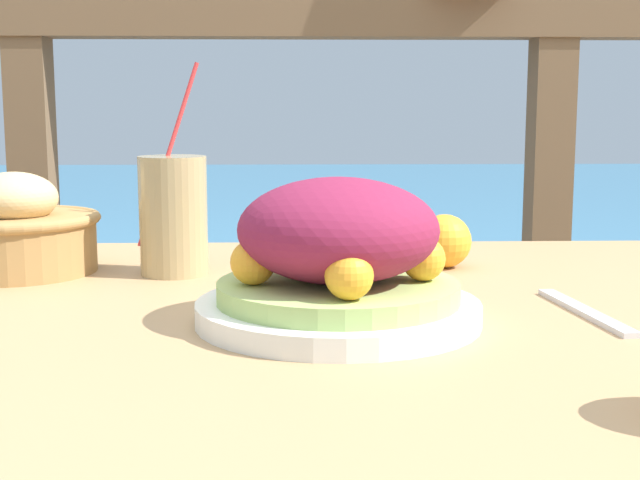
{
  "coord_description": "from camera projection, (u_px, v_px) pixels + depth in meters",
  "views": [
    {
      "loc": [
        -0.0,
        -0.84,
        0.95
      ],
      "look_at": [
        0.02,
        0.04,
        0.81
      ],
      "focal_mm": 50.0,
      "sensor_mm": 36.0,
      "label": 1
    }
  ],
  "objects": [
    {
      "name": "drink_glass",
      "position": [
        176.0,
        215.0,
        1.02
      ],
      "size": [
        0.08,
        0.08,
        0.24
      ],
      "color": "tan",
      "rests_on": "patio_table"
    },
    {
      "name": "patio_table",
      "position": [
        297.0,
        410.0,
        0.87
      ],
      "size": [
        1.11,
        0.82,
        0.75
      ],
      "color": "tan",
      "rests_on": "ground_plane"
    },
    {
      "name": "knife",
      "position": [
        587.0,
        311.0,
        0.83
      ],
      "size": [
        0.04,
        0.18,
        0.0
      ],
      "color": "silver",
      "rests_on": "patio_table"
    },
    {
      "name": "sea_backdrop",
      "position": [
        294.0,
        251.0,
        4.13
      ],
      "size": [
        12.0,
        4.0,
        0.53
      ],
      "color": "teal",
      "rests_on": "ground_plane"
    },
    {
      "name": "railing_fence",
      "position": [
        295.0,
        180.0,
        1.57
      ],
      "size": [
        2.8,
        0.08,
        1.15
      ],
      "color": "brown",
      "rests_on": "ground_plane"
    },
    {
      "name": "bread_basket",
      "position": [
        17.0,
        232.0,
        1.03
      ],
      "size": [
        0.2,
        0.2,
        0.12
      ],
      "color": "#AD7F47",
      "rests_on": "patio_table"
    },
    {
      "name": "orange_near_glass",
      "position": [
        447.0,
        241.0,
        1.06
      ],
      "size": [
        0.06,
        0.06,
        0.06
      ],
      "color": "#F9A328",
      "rests_on": "patio_table"
    },
    {
      "name": "salad_plate",
      "position": [
        341.0,
        261.0,
        0.79
      ],
      "size": [
        0.26,
        0.26,
        0.13
      ],
      "color": "white",
      "rests_on": "patio_table"
    }
  ]
}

